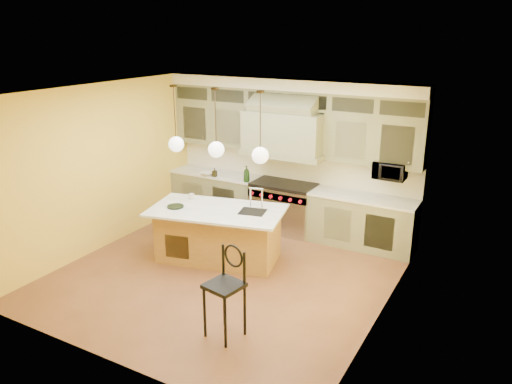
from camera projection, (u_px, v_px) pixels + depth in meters
The scene contains 18 objects.
floor at pixel (225, 275), 8.00m from camera, with size 5.00×5.00×0.00m, color brown.
ceiling at pixel (221, 92), 7.10m from camera, with size 5.00×5.00×0.00m, color white.
wall_back at pixel (293, 154), 9.63m from camera, with size 5.00×5.00×0.00m, color gold.
wall_front at pixel (100, 250), 5.47m from camera, with size 5.00×5.00×0.00m, color gold.
wall_left at pixel (102, 168), 8.70m from camera, with size 5.00×5.00×0.00m, color gold.
wall_right at pixel (387, 218), 6.40m from camera, with size 5.00×5.00×0.00m, color gold.
back_cabinetry at pixel (287, 158), 9.41m from camera, with size 5.00×0.77×2.90m.
range at pixel (284, 207), 9.63m from camera, with size 1.20×0.74×0.96m.
kitchen_island at pixel (219, 233), 8.41m from camera, with size 2.41×1.64×1.35m.
counter_stool at pixel (226, 286), 6.23m from camera, with size 0.50×0.50×1.21m.
microwave at pixel (390, 171), 8.52m from camera, with size 0.54×0.37×0.30m, color black.
oil_bottle_a at pixel (247, 174), 9.58m from camera, with size 0.12×0.12×0.32m, color black.
oil_bottle_b at pixel (215, 172), 9.94m from camera, with size 0.08×0.08×0.18m, color black.
fruit_bowl at pixel (207, 174), 10.04m from camera, with size 0.25×0.25×0.06m, color beige.
cup at pixel (192, 196), 8.71m from camera, with size 0.10×0.10×0.09m, color silver.
pendant_left at pixel (176, 142), 8.32m from camera, with size 0.26×0.26×1.11m.
pendant_center at pixel (216, 148), 7.95m from camera, with size 0.26×0.26×1.11m.
pendant_right at pixel (260, 154), 7.58m from camera, with size 0.26×0.26×1.11m.
Camera 1 is at (3.93, -6.04, 3.76)m, focal length 35.00 mm.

